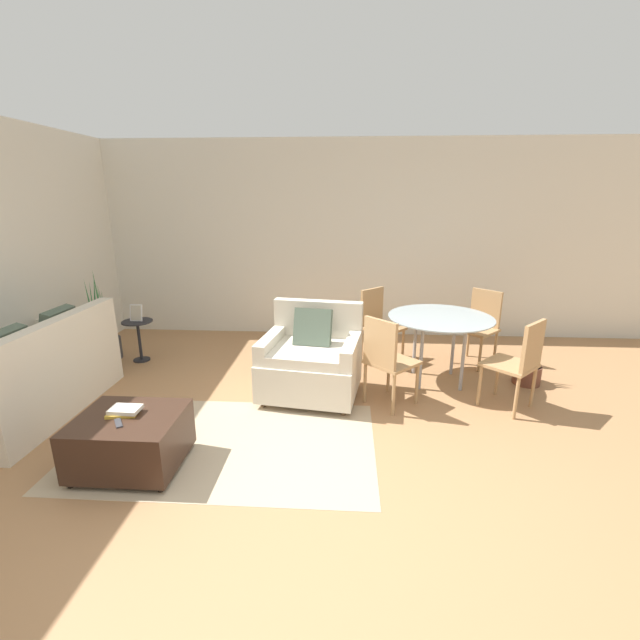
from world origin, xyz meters
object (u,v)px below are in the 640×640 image
(couch, at_px, (34,381))
(dining_chair_near_left, at_px, (386,356))
(side_table, at_px, (139,333))
(dining_chair_near_right, at_px, (520,359))
(picture_frame, at_px, (136,313))
(potted_plant_small, at_px, (527,369))
(tv_remote_primary, at_px, (118,423))
(book_stack, at_px, (124,411))
(potted_plant, at_px, (103,342))
(dining_chair_far_right, at_px, (480,322))
(armchair, at_px, (312,361))
(dining_chair_far_left, at_px, (378,320))
(ottoman, at_px, (131,439))
(dining_table, at_px, (440,324))

(couch, bearing_deg, dining_chair_near_left, 5.90)
(side_table, distance_m, dining_chair_near_right, 4.31)
(picture_frame, height_order, potted_plant_small, picture_frame)
(tv_remote_primary, bearing_deg, book_stack, 100.54)
(couch, xyz_separation_m, dining_chair_near_left, (3.30, 0.34, 0.20))
(potted_plant, xyz_separation_m, dining_chair_far_right, (4.67, 0.18, 0.29))
(dining_chair_near_left, relative_size, potted_plant_small, 1.29)
(potted_plant, xyz_separation_m, potted_plant_small, (5.04, -0.43, -0.06))
(tv_remote_primary, xyz_separation_m, potted_plant, (-1.43, 2.27, -0.20))
(armchair, distance_m, book_stack, 1.84)
(tv_remote_primary, relative_size, dining_chair_far_left, 0.15)
(armchair, xyz_separation_m, book_stack, (-1.30, -1.30, 0.08))
(ottoman, bearing_deg, book_stack, 138.30)
(picture_frame, distance_m, dining_chair_near_right, 4.31)
(potted_plant_small, bearing_deg, dining_chair_far_left, 159.02)
(potted_plant, distance_m, dining_table, 4.10)
(book_stack, relative_size, tv_remote_primary, 1.78)
(ottoman, relative_size, tv_remote_primary, 5.49)
(ottoman, bearing_deg, picture_frame, 114.11)
(picture_frame, relative_size, dining_chair_far_right, 0.23)
(picture_frame, distance_m, dining_chair_far_left, 2.95)
(ottoman, relative_size, dining_chair_far_left, 0.84)
(dining_chair_far_left, bearing_deg, dining_table, -45.00)
(tv_remote_primary, height_order, dining_chair_near_left, dining_chair_near_left)
(ottoman, distance_m, dining_chair_far_left, 3.09)
(tv_remote_primary, distance_m, potted_plant_small, 4.05)
(dining_chair_far_left, bearing_deg, book_stack, -131.36)
(couch, xyz_separation_m, book_stack, (1.27, -0.73, 0.12))
(dining_chair_near_right, height_order, potted_plant_small, dining_chair_near_right)
(side_table, bearing_deg, picture_frame, -90.00)
(tv_remote_primary, bearing_deg, picture_frame, 112.80)
(book_stack, bearing_deg, picture_frame, 113.55)
(tv_remote_primary, distance_m, dining_chair_near_right, 3.46)
(ottoman, xyz_separation_m, dining_chair_near_right, (3.23, 1.11, 0.29))
(tv_remote_primary, height_order, potted_plant_small, potted_plant_small)
(book_stack, xyz_separation_m, side_table, (-0.91, 2.09, -0.08))
(picture_frame, height_order, dining_chair_near_right, dining_chair_near_right)
(armchair, bearing_deg, couch, -167.55)
(side_table, bearing_deg, tv_remote_primary, -67.20)
(side_table, relative_size, potted_plant_small, 0.74)
(couch, bearing_deg, side_table, 75.43)
(tv_remote_primary, distance_m, picture_frame, 2.43)
(dining_chair_near_left, height_order, potted_plant_small, dining_chair_near_left)
(dining_chair_near_left, bearing_deg, armchair, 162.96)
(dining_chair_near_left, relative_size, dining_chair_far_left, 1.00)
(ottoman, distance_m, picture_frame, 2.37)
(dining_table, height_order, dining_chair_far_right, dining_chair_far_right)
(side_table, relative_size, dining_chair_far_left, 0.57)
(armchair, relative_size, dining_chair_near_right, 1.18)
(armchair, height_order, side_table, armchair)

